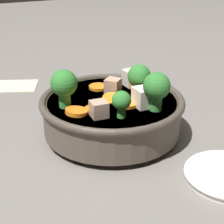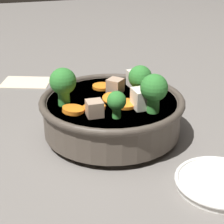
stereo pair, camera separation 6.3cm
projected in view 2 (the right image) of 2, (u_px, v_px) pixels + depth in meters
The scene contains 4 objects.
ground_plane at pixel (112, 134), 0.65m from camera, with size 3.00×3.00×0.00m, color slate.
stirfry_bowl at pixel (112, 110), 0.63m from camera, with size 0.24×0.24×0.13m.
side_saucer at pixel (219, 183), 0.51m from camera, with size 0.12×0.12×0.01m.
napkin at pixel (26, 82), 0.88m from camera, with size 0.13×0.11×0.00m.
Camera 2 is at (0.18, 0.54, 0.31)m, focal length 60.00 mm.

